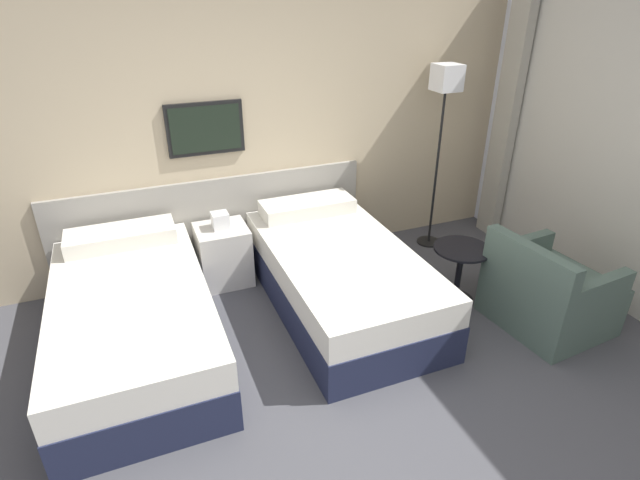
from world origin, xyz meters
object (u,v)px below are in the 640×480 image
(floor_lamp, at_px, (445,98))
(armchair, at_px, (548,295))
(side_table, at_px, (460,264))
(nightstand, at_px, (224,254))
(bed_near_window, at_px, (339,276))
(bed_near_door, at_px, (134,320))

(floor_lamp, height_order, armchair, floor_lamp)
(floor_lamp, relative_size, armchair, 2.09)
(side_table, height_order, armchair, armchair)
(floor_lamp, bearing_deg, nightstand, 178.48)
(nightstand, distance_m, armchair, 2.70)
(bed_near_window, distance_m, nightstand, 1.08)
(bed_near_door, xyz_separation_m, floor_lamp, (2.92, 0.67, 1.20))
(bed_near_window, xyz_separation_m, floor_lamp, (1.32, 0.67, 1.20))
(nightstand, height_order, floor_lamp, floor_lamp)
(nightstand, xyz_separation_m, side_table, (1.75, -1.05, 0.08))
(bed_near_door, relative_size, armchair, 2.33)
(floor_lamp, xyz_separation_m, side_table, (-0.38, -0.99, -1.12))
(armchair, bearing_deg, bed_near_window, 53.75)
(bed_near_door, bearing_deg, nightstand, 42.15)
(bed_near_window, height_order, floor_lamp, floor_lamp)
(armchair, bearing_deg, bed_near_door, 69.32)
(bed_near_door, xyz_separation_m, bed_near_window, (1.60, 0.00, 0.00))
(bed_near_window, height_order, armchair, armchair)
(nightstand, bearing_deg, armchair, -35.67)
(bed_near_window, distance_m, floor_lamp, 1.91)
(bed_near_window, bearing_deg, floor_lamp, 26.91)
(armchair, bearing_deg, floor_lamp, -2.26)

